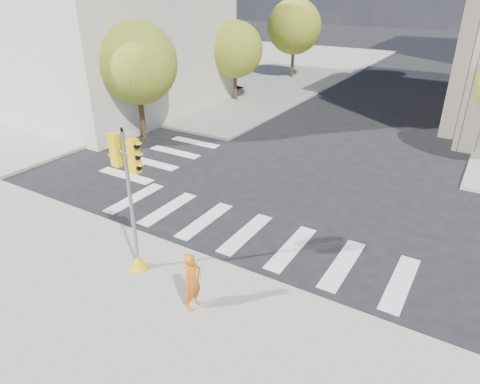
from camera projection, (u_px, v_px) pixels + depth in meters
name	position (u px, v px, depth m)	size (l,w,h in m)	color
ground	(274.00, 211.00, 16.82)	(160.00, 160.00, 0.00)	black
sidewalk_far_left	(219.00, 65.00, 46.05)	(28.00, 40.00, 0.15)	gray
classical_building	(72.00, 9.00, 29.45)	(19.00, 15.00, 12.70)	beige
tree_lw_near	(137.00, 63.00, 22.93)	(4.40, 4.40, 6.41)	#382616
tree_lw_mid	(235.00, 49.00, 30.79)	(4.00, 4.00, 5.77)	#382616
tree_lw_far	(294.00, 27.00, 38.11)	(4.80, 4.80, 6.95)	#382616
traffic_signal	(132.00, 214.00, 12.39)	(1.08, 0.56, 4.53)	#E2B00B
photographer	(192.00, 282.00, 11.29)	(0.62, 0.41, 1.70)	#CD6213
planter_wall	(91.00, 131.00, 24.66)	(6.00, 0.40, 0.50)	silver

